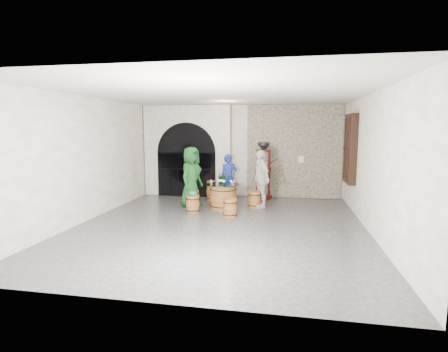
% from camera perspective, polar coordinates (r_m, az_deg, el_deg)
% --- Properties ---
extents(ground, '(8.00, 8.00, 0.00)m').
position_cam_1_polar(ground, '(8.75, -0.61, -8.05)').
color(ground, '#2C2B2E').
rests_on(ground, ground).
extents(wall_back, '(8.00, 0.00, 8.00)m').
position_cam_1_polar(wall_back, '(12.39, 2.94, 4.09)').
color(wall_back, white).
rests_on(wall_back, ground).
extents(wall_front, '(8.00, 0.00, 8.00)m').
position_cam_1_polar(wall_front, '(4.62, -10.22, -2.02)').
color(wall_front, white).
rests_on(wall_front, ground).
extents(wall_left, '(0.00, 8.00, 8.00)m').
position_cam_1_polar(wall_left, '(9.75, -21.27, 2.62)').
color(wall_left, white).
rests_on(wall_left, ground).
extents(wall_right, '(0.00, 8.00, 8.00)m').
position_cam_1_polar(wall_right, '(8.51, 23.20, 1.86)').
color(wall_right, white).
rests_on(wall_right, ground).
extents(ceiling, '(8.00, 8.00, 0.00)m').
position_cam_1_polar(ceiling, '(8.46, -0.64, 13.30)').
color(ceiling, beige).
rests_on(ceiling, wall_back).
extents(stone_facing_panel, '(3.20, 0.12, 3.18)m').
position_cam_1_polar(stone_facing_panel, '(12.23, 11.32, 3.90)').
color(stone_facing_panel, gray).
rests_on(stone_facing_panel, ground).
extents(arched_opening, '(3.10, 0.60, 3.19)m').
position_cam_1_polar(arched_opening, '(12.53, -5.88, 4.02)').
color(arched_opening, white).
rests_on(arched_opening, ground).
extents(shuttered_window, '(0.23, 1.10, 2.00)m').
position_cam_1_polar(shuttered_window, '(10.82, 19.87, 4.19)').
color(shuttered_window, black).
rests_on(shuttered_window, wall_right).
extents(barrel_table, '(0.97, 0.97, 0.75)m').
position_cam_1_polar(barrel_table, '(10.43, -0.16, -3.38)').
color(barrel_table, brown).
rests_on(barrel_table, ground).
extents(barrel_stool_left, '(0.40, 0.40, 0.50)m').
position_cam_1_polar(barrel_stool_left, '(10.80, -5.10, -3.69)').
color(barrel_stool_left, brown).
rests_on(barrel_stool_left, ground).
extents(barrel_stool_far, '(0.40, 0.40, 0.50)m').
position_cam_1_polar(barrel_stool_far, '(11.41, 0.63, -3.05)').
color(barrel_stool_far, brown).
rests_on(barrel_stool_far, ground).
extents(barrel_stool_right, '(0.40, 0.40, 0.50)m').
position_cam_1_polar(barrel_stool_right, '(10.68, 5.02, -3.82)').
color(barrel_stool_right, brown).
rests_on(barrel_stool_right, ground).
extents(barrel_stool_near_right, '(0.40, 0.40, 0.50)m').
position_cam_1_polar(barrel_stool_near_right, '(9.52, 1.03, -5.21)').
color(barrel_stool_near_right, brown).
rests_on(barrel_stool_near_right, ground).
extents(barrel_stool_near_left, '(0.40, 0.40, 0.50)m').
position_cam_1_polar(barrel_stool_near_left, '(10.04, -5.12, -4.56)').
color(barrel_stool_near_left, brown).
rests_on(barrel_stool_near_left, ground).
extents(green_cap, '(0.26, 0.22, 0.12)m').
position_cam_1_polar(green_cap, '(9.98, -5.13, -2.86)').
color(green_cap, '#0C854B').
rests_on(green_cap, barrel_stool_near_left).
extents(person_green, '(0.83, 1.03, 1.84)m').
position_cam_1_polar(person_green, '(10.71, -5.36, -0.16)').
color(person_green, '#13461B').
rests_on(person_green, ground).
extents(person_blue, '(0.65, 0.53, 1.55)m').
position_cam_1_polar(person_blue, '(11.53, 0.79, -0.30)').
color(person_blue, navy).
rests_on(person_blue, ground).
extents(person_white, '(0.87, 1.11, 1.76)m').
position_cam_1_polar(person_white, '(10.63, 5.99, -0.45)').
color(person_white, silver).
rests_on(person_white, ground).
extents(wine_bottle_left, '(0.08, 0.08, 0.32)m').
position_cam_1_polar(wine_bottle_left, '(10.39, -0.71, -0.57)').
color(wine_bottle_left, black).
rests_on(wine_bottle_left, barrel_table).
extents(wine_bottle_center, '(0.08, 0.08, 0.32)m').
position_cam_1_polar(wine_bottle_center, '(10.26, -0.01, -0.67)').
color(wine_bottle_center, black).
rests_on(wine_bottle_center, barrel_table).
extents(wine_bottle_right, '(0.08, 0.08, 0.32)m').
position_cam_1_polar(wine_bottle_right, '(10.44, -0.34, -0.53)').
color(wine_bottle_right, black).
rests_on(wine_bottle_right, barrel_table).
extents(tasting_glass_a, '(0.05, 0.05, 0.10)m').
position_cam_1_polar(tasting_glass_a, '(10.33, -2.03, -1.08)').
color(tasting_glass_a, '#B26222').
rests_on(tasting_glass_a, barrel_table).
extents(tasting_glass_b, '(0.05, 0.05, 0.10)m').
position_cam_1_polar(tasting_glass_b, '(10.38, 1.18, -1.04)').
color(tasting_glass_b, '#B26222').
rests_on(tasting_glass_b, barrel_table).
extents(tasting_glass_c, '(0.05, 0.05, 0.10)m').
position_cam_1_polar(tasting_glass_c, '(10.55, -1.11, -0.90)').
color(tasting_glass_c, '#B26222').
rests_on(tasting_glass_c, barrel_table).
extents(tasting_glass_d, '(0.05, 0.05, 0.10)m').
position_cam_1_polar(tasting_glass_d, '(10.58, 1.69, -0.88)').
color(tasting_glass_d, '#B26222').
rests_on(tasting_glass_d, barrel_table).
extents(tasting_glass_e, '(0.05, 0.05, 0.10)m').
position_cam_1_polar(tasting_glass_e, '(10.20, 1.46, -1.19)').
color(tasting_glass_e, '#B26222').
rests_on(tasting_glass_e, barrel_table).
extents(tasting_glass_f, '(0.05, 0.05, 0.10)m').
position_cam_1_polar(tasting_glass_f, '(10.56, -2.15, -0.89)').
color(tasting_glass_f, '#B26222').
rests_on(tasting_glass_f, barrel_table).
extents(side_barrel, '(0.49, 0.49, 0.65)m').
position_cam_1_polar(side_barrel, '(11.64, -1.71, -2.46)').
color(side_barrel, brown).
rests_on(side_barrel, ground).
extents(corking_press, '(0.81, 0.51, 1.93)m').
position_cam_1_polar(corking_press, '(11.92, 6.45, 1.61)').
color(corking_press, '#480C0C').
rests_on(corking_press, ground).
extents(control_box, '(0.18, 0.10, 0.22)m').
position_cam_1_polar(control_box, '(12.17, 12.47, 2.68)').
color(control_box, silver).
rests_on(control_box, wall_back).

